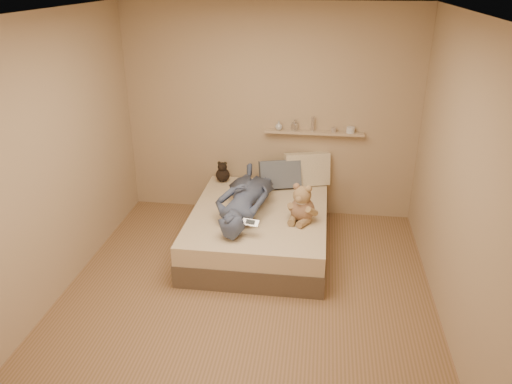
# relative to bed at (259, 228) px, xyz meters

# --- Properties ---
(room) EXTENTS (3.80, 3.80, 3.80)m
(room) POSITION_rel_bed_xyz_m (0.00, -0.93, 1.08)
(room) COLOR #8E6749
(room) RESTS_ON ground
(bed) EXTENTS (1.50, 1.90, 0.45)m
(bed) POSITION_rel_bed_xyz_m (0.00, 0.00, 0.00)
(bed) COLOR brown
(bed) RESTS_ON floor
(game_console) EXTENTS (0.18, 0.10, 0.06)m
(game_console) POSITION_rel_bed_xyz_m (-0.01, -0.59, 0.38)
(game_console) COLOR silver
(game_console) RESTS_ON bed
(teddy_bear) EXTENTS (0.34, 0.35, 0.43)m
(teddy_bear) POSITION_rel_bed_xyz_m (0.48, -0.19, 0.40)
(teddy_bear) COLOR #A37859
(teddy_bear) RESTS_ON bed
(dark_plush) EXTENTS (0.18, 0.18, 0.27)m
(dark_plush) POSITION_rel_bed_xyz_m (-0.57, 0.77, 0.34)
(dark_plush) COLOR black
(dark_plush) RESTS_ON bed
(pillow_cream) EXTENTS (0.59, 0.37, 0.42)m
(pillow_cream) POSITION_rel_bed_xyz_m (0.49, 0.83, 0.43)
(pillow_cream) COLOR beige
(pillow_cream) RESTS_ON bed
(pillow_grey) EXTENTS (0.55, 0.37, 0.37)m
(pillow_grey) POSITION_rel_bed_xyz_m (0.16, 0.69, 0.40)
(pillow_grey) COLOR slate
(pillow_grey) RESTS_ON bed
(person) EXTENTS (0.67, 1.53, 0.36)m
(person) POSITION_rel_bed_xyz_m (-0.15, -0.03, 0.40)
(person) COLOR #424E69
(person) RESTS_ON bed
(wall_shelf) EXTENTS (1.20, 0.12, 0.03)m
(wall_shelf) POSITION_rel_bed_xyz_m (0.55, 0.91, 0.88)
(wall_shelf) COLOR tan
(wall_shelf) RESTS_ON wall_back
(shelf_bottles) EXTENTS (0.97, 0.11, 0.18)m
(shelf_bottles) POSITION_rel_bed_xyz_m (0.49, 0.91, 0.95)
(shelf_bottles) COLOR #B6BBC0
(shelf_bottles) RESTS_ON wall_shelf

